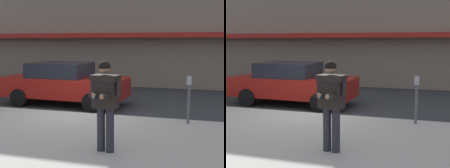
% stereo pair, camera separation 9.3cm
% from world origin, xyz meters
% --- Properties ---
extents(ground_plane, '(80.00, 80.00, 0.00)m').
position_xyz_m(ground_plane, '(0.00, 0.00, 0.00)').
color(ground_plane, '#2B2D30').
extents(sidewalk, '(32.00, 5.30, 0.14)m').
position_xyz_m(sidewalk, '(1.00, -2.85, 0.07)').
color(sidewalk, '#A8A399').
rests_on(sidewalk, ground).
extents(curb_paint_line, '(28.00, 0.12, 0.01)m').
position_xyz_m(curb_paint_line, '(1.00, 0.05, 0.00)').
color(curb_paint_line, silver).
rests_on(curb_paint_line, ground).
extents(parked_sedan_mid, '(4.57, 2.07, 1.54)m').
position_xyz_m(parked_sedan_mid, '(-1.21, 1.43, 0.79)').
color(parked_sedan_mid, maroon).
rests_on(parked_sedan_mid, ground).
extents(man_texting_on_phone, '(0.64, 0.62, 1.81)m').
position_xyz_m(man_texting_on_phone, '(1.84, -3.25, 1.25)').
color(man_texting_on_phone, '#23232B').
rests_on(man_texting_on_phone, sidewalk).
extents(parking_meter, '(0.12, 0.18, 1.27)m').
position_xyz_m(parking_meter, '(3.32, -0.60, 0.97)').
color(parking_meter, '#4C4C51').
rests_on(parking_meter, sidewalk).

